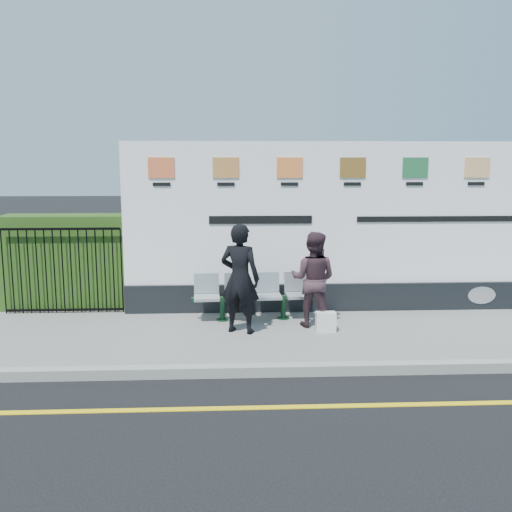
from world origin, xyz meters
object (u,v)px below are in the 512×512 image
(billboard, at_px, (350,238))
(woman_right, at_px, (313,279))
(bench, at_px, (253,307))
(woman_left, at_px, (240,278))

(billboard, relative_size, woman_right, 5.15)
(bench, xyz_separation_m, woman_right, (0.96, -0.41, 0.56))
(bench, height_order, woman_left, woman_left)
(billboard, bearing_deg, woman_right, -128.31)
(woman_left, relative_size, woman_right, 1.11)
(billboard, relative_size, woman_left, 4.63)
(billboard, distance_m, woman_right, 1.39)
(bench, bearing_deg, woman_left, -111.11)
(woman_right, bearing_deg, woman_left, 35.51)
(woman_left, height_order, woman_right, woman_left)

